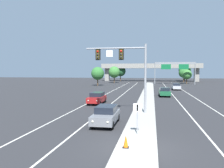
{
  "coord_description": "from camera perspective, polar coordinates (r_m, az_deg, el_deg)",
  "views": [
    {
      "loc": [
        0.87,
        -13.19,
        4.56
      ],
      "look_at": [
        -3.2,
        9.59,
        3.2
      ],
      "focal_mm": 36.25,
      "sensor_mm": 36.0,
      "label": 1
    }
  ],
  "objects": [
    {
      "name": "tree_far_right_c",
      "position": [
        83.06,
        18.33,
        2.3
      ],
      "size": [
        3.47,
        3.47,
        5.02
      ],
      "color": "#4C3823",
      "rests_on": "ground"
    },
    {
      "name": "overpass_bridge",
      "position": [
        99.83,
        9.66,
        4.01
      ],
      "size": [
        42.4,
        6.4,
        7.65
      ],
      "color": "gray",
      "rests_on": "ground"
    },
    {
      "name": "edge_stripe_right",
      "position": [
        39.11,
        20.61,
        -3.55
      ],
      "size": [
        0.14,
        100.0,
        0.01
      ],
      "primitive_type": "cube",
      "color": "silver",
      "rests_on": "ground"
    },
    {
      "name": "traffic_cone_median_nose",
      "position": [
        13.38,
        3.51,
        -14.26
      ],
      "size": [
        0.36,
        0.36,
        0.74
      ],
      "color": "black",
      "rests_on": "median_island"
    },
    {
      "name": "tree_far_right_a",
      "position": [
        93.61,
        17.65,
        2.7
      ],
      "size": [
        3.97,
        3.97,
        5.75
      ],
      "color": "#4C3823",
      "rests_on": "ground"
    },
    {
      "name": "median_island",
      "position": [
        31.52,
        8.48,
        -4.86
      ],
      "size": [
        2.4,
        110.0,
        0.15
      ],
      "primitive_type": "cube",
      "color": "#9E9B93",
      "rests_on": "ground"
    },
    {
      "name": "car_receding_silver",
      "position": [
        56.1,
        15.88,
        -0.59
      ],
      "size": [
        1.85,
        4.48,
        1.58
      ],
      "color": "#B7B7BC",
      "rests_on": "ground"
    },
    {
      "name": "overhead_signal_mast",
      "position": [
        24.0,
        3.56,
        5.12
      ],
      "size": [
        6.48,
        0.44,
        7.2
      ],
      "color": "gray",
      "rests_on": "median_island"
    },
    {
      "name": "tree_far_left_c",
      "position": [
        85.11,
        0.56,
        3.01
      ],
      "size": [
        4.29,
        4.29,
        6.21
      ],
      "color": "#4C3823",
      "rests_on": "ground"
    },
    {
      "name": "car_oncoming_grey",
      "position": [
        19.34,
        -1.52,
        -7.79
      ],
      "size": [
        1.83,
        4.47,
        1.58
      ],
      "color": "slate",
      "rests_on": "ground"
    },
    {
      "name": "tree_far_right_b",
      "position": [
        107.13,
        17.87,
        3.47
      ],
      "size": [
        5.37,
        5.37,
        7.78
      ],
      "color": "#4C3823",
      "rests_on": "ground"
    },
    {
      "name": "edge_stripe_left",
      "position": [
        39.47,
        -2.93,
        -3.27
      ],
      "size": [
        0.14,
        100.0,
        0.01
      ],
      "primitive_type": "cube",
      "color": "silver",
      "rests_on": "ground"
    },
    {
      "name": "highway_sign_gantry",
      "position": [
        78.35,
        15.55,
        4.41
      ],
      "size": [
        13.28,
        0.42,
        7.5
      ],
      "color": "gray",
      "rests_on": "ground"
    },
    {
      "name": "lane_stripe_oncoming_center",
      "position": [
        38.86,
        1.83,
        -3.38
      ],
      "size": [
        0.14,
        100.0,
        0.01
      ],
      "primitive_type": "cube",
      "color": "silver",
      "rests_on": "ground"
    },
    {
      "name": "tree_far_left_b",
      "position": [
        100.84,
        2.14,
        3.26
      ],
      "size": [
        4.65,
        4.65,
        6.73
      ],
      "color": "#4C3823",
      "rests_on": "ground"
    },
    {
      "name": "car_receding_green",
      "position": [
        41.31,
        13.09,
        -1.92
      ],
      "size": [
        1.92,
        4.51,
        1.58
      ],
      "color": "#195633",
      "rests_on": "ground"
    },
    {
      "name": "ground_plane",
      "position": [
        13.98,
        6.24,
        -15.69
      ],
      "size": [
        260.0,
        260.0,
        0.0
      ],
      "primitive_type": "plane",
      "color": "#28282B"
    },
    {
      "name": "median_sign_post",
      "position": [
        15.91,
        6.44,
        -7.43
      ],
      "size": [
        0.6,
        0.1,
        2.2
      ],
      "color": "gray",
      "rests_on": "median_island"
    },
    {
      "name": "car_oncoming_red",
      "position": [
        31.29,
        -3.81,
        -3.51
      ],
      "size": [
        1.85,
        4.48,
        1.58
      ],
      "color": "maroon",
      "rests_on": "ground"
    },
    {
      "name": "tree_far_left_a",
      "position": [
        69.15,
        -3.63,
        2.67
      ],
      "size": [
        3.96,
        3.96,
        5.73
      ],
      "color": "#4C3823",
      "rests_on": "ground"
    },
    {
      "name": "lane_stripe_receding_center",
      "position": [
        38.65,
        15.78,
        -3.54
      ],
      "size": [
        0.14,
        100.0,
        0.01
      ],
      "primitive_type": "cube",
      "color": "silver",
      "rests_on": "ground"
    }
  ]
}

